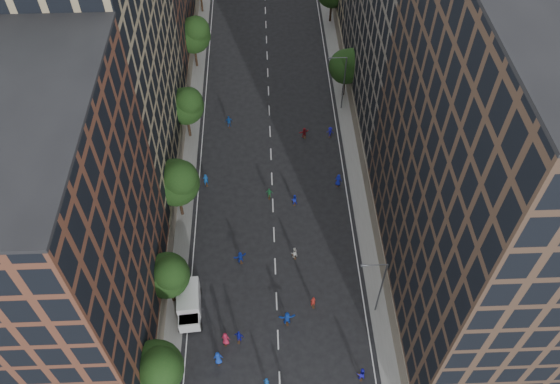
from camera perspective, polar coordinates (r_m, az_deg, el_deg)
The scene contains 33 objects.
ground at distance 77.24m, azimuth -1.04°, elevation 6.09°, with size 240.00×240.00×0.00m, color black.
sidewalk_left at distance 83.55m, azimuth -9.55°, elevation 9.37°, with size 4.00×105.00×0.15m, color slate.
sidewalk_right at distance 83.77m, azimuth 7.18°, elevation 9.83°, with size 4.00×105.00×0.15m, color slate.
bldg_left_a at distance 50.18m, azimuth -22.68°, elevation -5.34°, with size 14.00×22.00×30.00m, color brown.
bldg_left_b at distance 65.16m, azimuth -18.55°, elevation 13.20°, with size 14.00×26.00×34.00m, color #91805F.
bldg_right_a at distance 50.88m, azimuth 21.40°, elevation 1.61°, with size 14.00×30.00×36.00m, color #453225.
bldg_right_b at distance 73.08m, azimuth 14.53°, elevation 17.93°, with size 14.00×28.00×33.00m, color #625A51.
tree_left_0 at distance 52.20m, azimuth -12.77°, elevation -17.55°, with size 5.20×5.20×8.83m.
tree_left_1 at distance 57.12m, azimuth -11.64°, elevation -8.45°, with size 4.80×4.80×8.21m.
tree_left_2 at distance 63.61m, azimuth -10.72°, elevation 1.11°, with size 5.60×5.60×9.45m.
tree_left_3 at distance 73.96m, azimuth -9.77°, elevation 8.97°, with size 5.00×5.00×8.58m.
tree_left_4 at distance 86.53m, azimuth -8.99°, elevation 16.01°, with size 5.40×5.40×9.08m.
tree_right_a at distance 80.55m, azimuth 7.09°, elevation 13.02°, with size 5.00×5.00×8.39m.
streetlamp_near at distance 56.66m, azimuth 10.36°, elevation -9.58°, with size 2.64×0.22×9.06m.
streetlamp_far at distance 78.44m, azimuth 6.56°, elevation 11.51°, with size 2.64×0.22×9.06m.
cargo_van at distance 59.73m, azimuth -9.49°, elevation -11.46°, with size 2.84×5.41×2.79m.
skater_0 at distance 57.18m, azimuth -6.49°, elevation -16.85°, with size 0.95×0.62×1.94m, color #1435A2.
skater_1 at distance 56.12m, azimuth -1.43°, elevation -19.24°, with size 0.58×0.38×1.59m, color navy.
skater_2 at distance 56.85m, azimuth 8.47°, elevation -18.27°, with size 0.88×0.69×1.81m, color #1A16B7.
skater_4 at distance 58.02m, azimuth -4.29°, elevation -14.82°, with size 1.07×0.45×1.83m, color #121796.
skater_5 at distance 58.74m, azimuth 0.75°, elevation -13.05°, with size 1.79×0.57×1.93m, color #1643B9.
skater_6 at distance 58.00m, azimuth -5.71°, elevation -15.01°, with size 0.92×0.60×1.88m, color maroon.
skater_7 at distance 59.95m, azimuth 3.47°, elevation -11.36°, with size 0.59×0.38×1.61m, color maroon.
skater_8 at distance 63.17m, azimuth 1.49°, elevation -6.37°, with size 0.78×0.61×1.61m, color silver.
skater_9 at distance 59.79m, azimuth -8.68°, elevation -12.15°, with size 1.25×0.72×1.94m, color #444449.
skater_10 at distance 68.65m, azimuth -1.13°, elevation -0.12°, with size 0.92×0.38×1.57m, color #21703C.
skater_11 at distance 62.93m, azimuth -4.17°, elevation -6.82°, with size 1.56×0.50×1.68m, color #132B9B.
skater_12 at distance 70.33m, azimuth 6.11°, elevation 1.24°, with size 0.87×0.57×1.79m, color #1620BA.
skater_13 at distance 70.56m, azimuth -7.77°, elevation 1.27°, with size 0.68×0.45×1.87m, color #11438F.
skater_14 at distance 67.99m, azimuth 1.49°, elevation -0.81°, with size 0.75×0.59×1.55m, color #1625B7.
skater_15 at distance 76.70m, azimuth 5.26°, elevation 6.26°, with size 0.99×0.57×1.54m, color #1A16B5.
skater_16 at distance 78.05m, azimuth -5.35°, elevation 7.33°, with size 1.09×0.45×1.85m, color #124193.
skater_17 at distance 76.31m, azimuth 2.55°, elevation 6.19°, with size 1.45×0.46×1.57m, color maroon.
Camera 1 is at (-0.76, -16.09, 53.10)m, focal length 35.00 mm.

